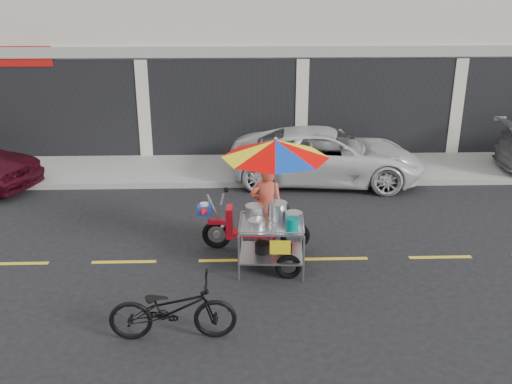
{
  "coord_description": "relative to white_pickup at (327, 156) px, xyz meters",
  "views": [
    {
      "loc": [
        -1.83,
        -9.62,
        4.97
      ],
      "look_at": [
        -1.5,
        0.6,
        1.15
      ],
      "focal_mm": 40.0,
      "sensor_mm": 36.0,
      "label": 1
    }
  ],
  "objects": [
    {
      "name": "near_bicycle",
      "position": [
        -3.28,
        -6.92,
        -0.2
      ],
      "size": [
        1.86,
        0.67,
        0.97
      ],
      "primitive_type": "imported",
      "rotation": [
        0.0,
        0.0,
        1.58
      ],
      "color": "black",
      "rests_on": "ground"
    },
    {
      "name": "centerline",
      "position": [
        -0.47,
        -4.48,
        -0.68
      ],
      "size": [
        42.0,
        0.1,
        0.01
      ],
      "primitive_type": "cube",
      "color": "gold",
      "rests_on": "ground"
    },
    {
      "name": "food_vendor_rig",
      "position": [
        -1.73,
        -4.47,
        0.86
      ],
      "size": [
        2.44,
        2.06,
        2.46
      ],
      "rotation": [
        0.0,
        0.0,
        -0.06
      ],
      "color": "black",
      "rests_on": "ground"
    },
    {
      "name": "white_pickup",
      "position": [
        0.0,
        0.0,
        0.0
      ],
      "size": [
        5.15,
        2.78,
        1.37
      ],
      "primitive_type": "imported",
      "rotation": [
        0.0,
        0.0,
        1.47
      ],
      "color": "silver",
      "rests_on": "ground"
    },
    {
      "name": "ground",
      "position": [
        -0.47,
        -4.48,
        -0.69
      ],
      "size": [
        90.0,
        90.0,
        0.0
      ],
      "primitive_type": "plane",
      "color": "black"
    },
    {
      "name": "shophouse_block",
      "position": [
        2.35,
        6.11,
        3.55
      ],
      "size": [
        36.0,
        8.11,
        10.4
      ],
      "color": "beige",
      "rests_on": "ground"
    },
    {
      "name": "sidewalk",
      "position": [
        -0.47,
        1.02,
        -0.61
      ],
      "size": [
        45.0,
        3.0,
        0.15
      ],
      "primitive_type": "cube",
      "color": "gray",
      "rests_on": "ground"
    }
  ]
}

